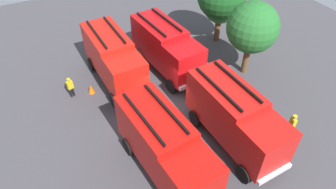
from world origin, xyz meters
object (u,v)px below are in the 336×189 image
(fire_truck_0, at_px, (113,58))
(traffic_cone_2, at_px, (245,112))
(firefighter_2, at_px, (182,47))
(tree_0, at_px, (221,5))
(fire_truck_3, at_px, (235,116))
(tree_2, at_px, (253,28))
(firefighter_3, at_px, (70,87))
(firefighter_0, at_px, (292,124))
(fire_truck_2, at_px, (166,47))
(fire_truck_1, at_px, (165,146))
(traffic_cone_0, at_px, (171,112))
(traffic_cone_1, at_px, (91,89))

(fire_truck_0, distance_m, traffic_cone_2, 10.31)
(fire_truck_0, bearing_deg, traffic_cone_2, 38.50)
(firefighter_2, xyz_separation_m, tree_0, (-1.08, 4.44, 2.38))
(fire_truck_3, distance_m, tree_2, 7.71)
(tree_2, bearing_deg, firefighter_3, -104.36)
(firefighter_0, distance_m, tree_0, 12.53)
(fire_truck_0, height_order, fire_truck_2, same)
(fire_truck_0, xyz_separation_m, firefighter_0, (10.38, 8.03, -1.19))
(firefighter_3, bearing_deg, firefighter_2, -103.15)
(fire_truck_1, distance_m, traffic_cone_2, 7.25)
(firefighter_2, height_order, traffic_cone_0, firefighter_2)
(fire_truck_0, height_order, fire_truck_1, same)
(fire_truck_0, distance_m, firefighter_3, 3.76)
(fire_truck_0, height_order, firefighter_2, fire_truck_0)
(fire_truck_0, height_order, tree_2, tree_2)
(fire_truck_3, height_order, traffic_cone_1, fire_truck_3)
(fire_truck_3, xyz_separation_m, firefighter_0, (1.38, 3.63, -1.19))
(firefighter_3, bearing_deg, fire_truck_3, -155.83)
(fire_truck_0, bearing_deg, tree_0, 96.79)
(fire_truck_3, height_order, traffic_cone_2, fire_truck_3)
(tree_0, height_order, traffic_cone_1, tree_0)
(firefighter_3, distance_m, tree_2, 13.94)
(tree_0, height_order, traffic_cone_2, tree_0)
(tree_0, bearing_deg, traffic_cone_1, -80.36)
(fire_truck_2, xyz_separation_m, firefighter_3, (-0.16, -7.70, -1.25))
(traffic_cone_0, height_order, traffic_cone_2, same)
(fire_truck_1, bearing_deg, firefighter_2, 140.65)
(fire_truck_1, relative_size, tree_2, 1.24)
(fire_truck_1, distance_m, firefighter_2, 11.73)
(fire_truck_1, bearing_deg, traffic_cone_1, -173.11)
(fire_truck_1, relative_size, traffic_cone_2, 10.74)
(fire_truck_1, distance_m, fire_truck_2, 9.76)
(tree_0, relative_size, traffic_cone_0, 7.14)
(firefighter_3, xyz_separation_m, tree_0, (-1.93, 14.18, 2.41))
(fire_truck_0, bearing_deg, tree_2, 67.23)
(fire_truck_2, xyz_separation_m, fire_truck_3, (8.56, 0.23, 0.00))
(fire_truck_0, relative_size, firefighter_3, 4.47)
(tree_0, relative_size, traffic_cone_1, 7.10)
(firefighter_0, relative_size, tree_0, 0.35)
(firefighter_3, bearing_deg, traffic_cone_1, -118.57)
(fire_truck_1, relative_size, firefighter_0, 4.31)
(firefighter_2, bearing_deg, firefighter_0, -19.40)
(fire_truck_0, xyz_separation_m, firefighter_2, (-0.57, 6.21, -1.23))
(fire_truck_3, xyz_separation_m, traffic_cone_1, (-8.47, -6.58, -1.81))
(firefighter_2, height_order, tree_2, tree_2)
(firefighter_2, height_order, firefighter_3, firefighter_2)
(firefighter_0, bearing_deg, firefighter_2, 115.21)
(fire_truck_1, height_order, fire_truck_3, same)
(traffic_cone_1, relative_size, traffic_cone_2, 1.01)
(fire_truck_3, relative_size, tree_2, 1.22)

